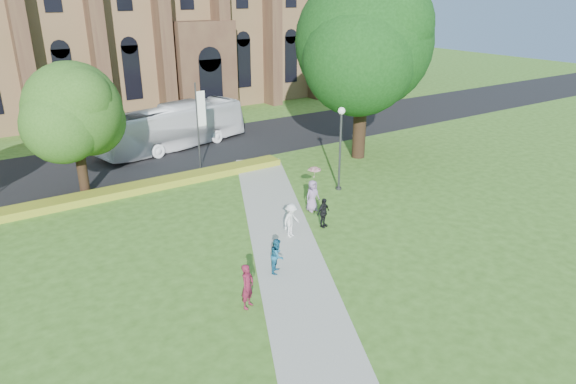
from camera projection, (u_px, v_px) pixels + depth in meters
ground at (300, 265)px, 23.47m from camera, size 160.00×160.00×0.00m
road at (150, 156)px, 38.96m from camera, size 160.00×10.00×0.02m
footpath at (288, 256)px, 24.23m from camera, size 15.58×28.54×0.04m
flower_hedge at (156, 184)px, 32.58m from camera, size 18.00×1.40×0.45m
streetlamp at (340, 139)px, 31.16m from camera, size 0.44×0.44×5.24m
large_tree at (364, 42)px, 35.63m from camera, size 9.60×9.60×13.20m
street_tree_1 at (73, 110)px, 29.70m from camera, size 5.60×5.60×8.05m
banner_pole_0 at (199, 121)px, 35.10m from camera, size 0.70×0.10×6.00m
tour_coach at (173, 127)px, 40.17m from camera, size 12.68×5.68×3.44m
pedestrian_0 at (247, 286)px, 19.94m from camera, size 0.81×0.74×1.87m
pedestrian_1 at (277, 256)px, 22.52m from camera, size 0.98×0.98×1.60m
pedestrian_2 at (291, 220)px, 25.78m from camera, size 1.30×1.01×1.77m
pedestrian_3 at (323, 213)px, 26.88m from camera, size 1.01×0.61×1.60m
pedestrian_4 at (312, 196)px, 28.82m from camera, size 0.93×0.64×1.82m
parasol at (314, 174)px, 28.54m from camera, size 0.74×0.74×0.65m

